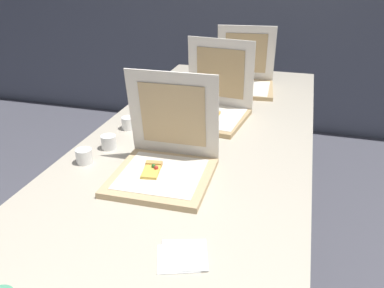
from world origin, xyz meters
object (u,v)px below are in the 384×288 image
(cup_white_near_center, at_px, (109,142))
(cup_white_far, at_px, (174,99))
(cup_white_near_left, at_px, (84,156))
(pizza_box_front, at_px, (164,162))
(table, at_px, (199,147))
(napkin_pile, at_px, (181,256))
(cup_white_mid, at_px, (128,123))
(pizza_box_middle, at_px, (211,108))
(pizza_box_back, at_px, (244,80))

(cup_white_near_center, distance_m, cup_white_far, 0.60)
(cup_white_far, xyz_separation_m, cup_white_near_left, (-0.12, -0.73, 0.00))
(pizza_box_front, height_order, cup_white_near_left, pizza_box_front)
(table, bearing_deg, napkin_pile, -78.54)
(cup_white_near_center, relative_size, cup_white_near_left, 1.00)
(pizza_box_front, height_order, cup_white_mid, pizza_box_front)
(cup_white_far, relative_size, napkin_pile, 0.39)
(table, distance_m, pizza_box_middle, 0.27)
(pizza_box_back, xyz_separation_m, cup_white_far, (-0.32, -0.36, -0.02))
(cup_white_mid, height_order, cup_white_far, same)
(pizza_box_middle, bearing_deg, cup_white_near_center, -118.77)
(pizza_box_front, xyz_separation_m, cup_white_near_center, (-0.30, 0.15, -0.02))
(napkin_pile, bearing_deg, cup_white_mid, 123.06)
(table, bearing_deg, cup_white_near_left, -137.51)
(cup_white_near_center, bearing_deg, cup_white_mid, 91.74)
(table, bearing_deg, pizza_box_back, 84.54)
(pizza_box_front, distance_m, pizza_box_middle, 0.60)
(cup_white_mid, height_order, napkin_pile, cup_white_mid)
(cup_white_near_left, bearing_deg, pizza_box_back, 68.12)
(cup_white_far, bearing_deg, napkin_pile, -70.75)
(table, relative_size, cup_white_far, 38.82)
(cup_white_near_center, height_order, cup_white_far, same)
(pizza_box_front, distance_m, cup_white_far, 0.77)
(table, height_order, pizza_box_middle, pizza_box_middle)
(pizza_box_front, bearing_deg, cup_white_near_center, 152.60)
(cup_white_mid, bearing_deg, pizza_box_middle, 35.48)
(pizza_box_back, xyz_separation_m, cup_white_near_center, (-0.41, -0.96, -0.02))
(cup_white_far, bearing_deg, table, -58.08)
(pizza_box_front, xyz_separation_m, napkin_pile, (0.19, -0.40, -0.05))
(pizza_box_middle, xyz_separation_m, cup_white_near_left, (-0.36, -0.59, -0.02))
(pizza_box_back, distance_m, cup_white_near_center, 1.04)
(cup_white_mid, distance_m, cup_white_far, 0.39)
(pizza_box_front, distance_m, cup_white_mid, 0.47)
(cup_white_near_left, distance_m, napkin_pile, 0.66)
(table, distance_m, cup_white_near_center, 0.39)
(pizza_box_back, relative_size, napkin_pile, 2.35)
(napkin_pile, bearing_deg, cup_white_near_center, 131.71)
(cup_white_far, bearing_deg, pizza_box_front, -74.25)
(pizza_box_middle, distance_m, pizza_box_back, 0.51)
(cup_white_near_left, xyz_separation_m, napkin_pile, (0.52, -0.40, -0.03))
(pizza_box_front, height_order, napkin_pile, pizza_box_front)
(cup_white_mid, bearing_deg, pizza_box_back, 60.95)
(pizza_box_back, bearing_deg, cup_white_far, -137.38)
(table, distance_m, pizza_box_front, 0.36)
(pizza_box_front, bearing_deg, pizza_box_back, 83.09)
(cup_white_far, relative_size, cup_white_near_left, 1.00)
(pizza_box_middle, distance_m, cup_white_far, 0.28)
(cup_white_mid, bearing_deg, cup_white_near_center, -88.26)
(pizza_box_middle, height_order, cup_white_near_left, pizza_box_middle)
(pizza_box_front, xyz_separation_m, cup_white_far, (-0.21, 0.74, -0.02))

